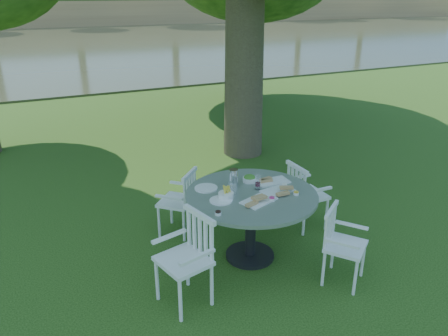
% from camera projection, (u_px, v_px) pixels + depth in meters
% --- Properties ---
extents(ground, '(140.00, 140.00, 0.00)m').
position_uv_depth(ground, '(231.00, 236.00, 5.51)').
color(ground, '#183A0C').
rests_on(ground, ground).
extents(table, '(1.45, 1.45, 0.81)m').
position_uv_depth(table, '(251.00, 205.00, 4.83)').
color(table, black).
rests_on(table, ground).
extents(chair_ne, '(0.42, 0.44, 0.88)m').
position_uv_depth(chair_ne, '(302.00, 191.00, 5.53)').
color(chair_ne, white).
rests_on(chair_ne, ground).
extents(chair_nw, '(0.58, 0.58, 0.84)m').
position_uv_depth(chair_nw, '(183.00, 198.00, 5.40)').
color(chair_nw, white).
rests_on(chair_nw, ground).
extents(chair_sw, '(0.54, 0.56, 0.92)m').
position_uv_depth(chair_sw, '(191.00, 252.00, 4.19)').
color(chair_sw, white).
rests_on(chair_sw, ground).
extents(chair_se, '(0.56, 0.56, 0.82)m').
position_uv_depth(chair_se, '(338.00, 239.00, 4.51)').
color(chair_se, white).
rests_on(chair_se, ground).
extents(tableware, '(1.13, 0.83, 0.21)m').
position_uv_depth(tableware, '(244.00, 188.00, 4.83)').
color(tableware, white).
rests_on(tableware, table).
extents(river, '(100.00, 28.00, 0.12)m').
position_uv_depth(river, '(52.00, 47.00, 24.77)').
color(river, '#373C23').
rests_on(river, ground).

